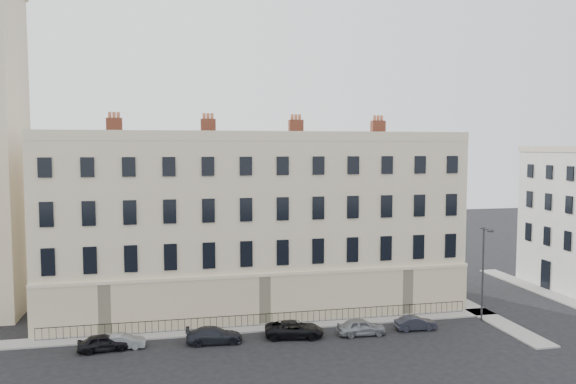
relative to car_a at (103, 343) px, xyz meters
name	(u,v)px	position (x,y,z in m)	size (l,w,h in m)	color
ground	(358,343)	(18.30, -2.42, -0.61)	(160.00, 160.00, 0.00)	black
terrace	(254,224)	(12.33, 9.54, 6.89)	(36.22, 12.22, 17.00)	beige
pavement_terrace	(217,330)	(8.30, 2.58, -0.55)	(48.00, 2.00, 0.12)	gray
pavement_east_return	(463,303)	(31.30, 5.58, -0.55)	(2.00, 24.00, 0.12)	gray
pavement_adjacent	(543,292)	(41.30, 7.58, -0.55)	(2.00, 20.00, 0.12)	gray
railings	(266,320)	(12.30, 2.98, -0.06)	(35.00, 0.04, 0.96)	black
car_a	(103,343)	(0.00, 0.00, 0.00)	(1.43, 3.56, 1.21)	black
car_b	(123,341)	(1.30, 0.19, -0.08)	(1.12, 3.22, 1.06)	gray
car_c	(214,335)	(7.85, -0.09, 0.00)	(1.69, 4.17, 1.21)	black
car_d	(294,329)	(13.95, -0.09, 0.02)	(2.08, 4.50, 1.25)	black
car_e	(361,327)	(19.13, -0.69, 0.03)	(1.51, 3.75, 1.28)	gray
car_f	(415,323)	(23.75, -0.46, -0.06)	(1.15, 3.29, 1.09)	#22242E
streetlamp	(483,269)	(30.20, 0.52, 3.78)	(0.49, 1.70, 7.91)	#333339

